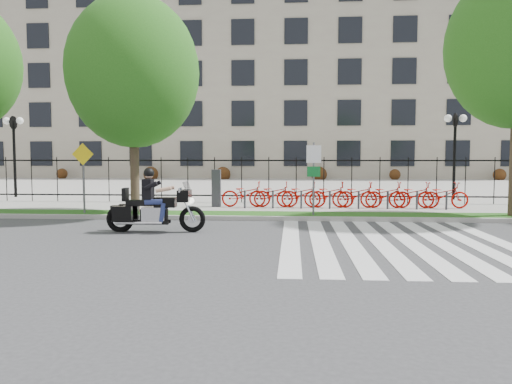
{
  "coord_description": "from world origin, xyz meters",
  "views": [
    {
      "loc": [
        2.24,
        -12.64,
        2.14
      ],
      "look_at": [
        1.09,
        3.0,
        1.05
      ],
      "focal_mm": 35.0,
      "sensor_mm": 36.0,
      "label": 1
    }
  ],
  "objects": [
    {
      "name": "sign_pole_regulatory",
      "position": [
        2.96,
        4.58,
        1.74
      ],
      "size": [
        0.5,
        0.09,
        2.5
      ],
      "color": "#59595B",
      "rests_on": "grass_verge"
    },
    {
      "name": "street_tree_1",
      "position": [
        -3.43,
        4.95,
        5.17
      ],
      "size": [
        4.69,
        4.69,
        7.73
      ],
      "color": "#32221B",
      "rests_on": "grass_verge"
    },
    {
      "name": "iron_fence",
      "position": [
        0.0,
        9.2,
        1.15
      ],
      "size": [
        30.0,
        0.06,
        2.0
      ],
      "primitive_type": null,
      "color": "black",
      "rests_on": "sidewalk"
    },
    {
      "name": "bike_share_station",
      "position": [
        4.17,
        7.2,
        0.67
      ],
      "size": [
        10.05,
        0.88,
        1.5
      ],
      "color": "#2D2D33",
      "rests_on": "sidewalk"
    },
    {
      "name": "plaza",
      "position": [
        0.0,
        25.0,
        0.05
      ],
      "size": [
        80.0,
        34.0,
        0.1
      ],
      "primitive_type": "cube",
      "color": "gray",
      "rests_on": "ground"
    },
    {
      "name": "ground",
      "position": [
        0.0,
        0.0,
        0.0
      ],
      "size": [
        120.0,
        120.0,
        0.0
      ],
      "primitive_type": "plane",
      "color": "#353538",
      "rests_on": "ground"
    },
    {
      "name": "curb",
      "position": [
        0.0,
        4.1,
        0.07
      ],
      "size": [
        60.0,
        0.2,
        0.15
      ],
      "primitive_type": "cube",
      "color": "#9C9A93",
      "rests_on": "ground"
    },
    {
      "name": "lamp_post_right",
      "position": [
        10.0,
        12.0,
        3.21
      ],
      "size": [
        1.06,
        0.7,
        4.25
      ],
      "color": "black",
      "rests_on": "ground"
    },
    {
      "name": "sidewalk",
      "position": [
        0.0,
        7.45,
        0.07
      ],
      "size": [
        60.0,
        3.5,
        0.15
      ],
      "primitive_type": "cube",
      "color": "gray",
      "rests_on": "ground"
    },
    {
      "name": "office_building",
      "position": [
        0.0,
        44.92,
        9.97
      ],
      "size": [
        60.0,
        21.9,
        20.15
      ],
      "color": "gray",
      "rests_on": "ground"
    },
    {
      "name": "motorcycle_rider",
      "position": [
        -1.69,
        1.32,
        0.74
      ],
      "size": [
        2.87,
        0.85,
        2.22
      ],
      "color": "black",
      "rests_on": "ground"
    },
    {
      "name": "lamp_post_left",
      "position": [
        -12.0,
        12.0,
        3.21
      ],
      "size": [
        1.06,
        0.7,
        4.25
      ],
      "color": "black",
      "rests_on": "ground"
    },
    {
      "name": "sign_pole_warning",
      "position": [
        -5.18,
        4.58,
        1.74
      ],
      "size": [
        0.78,
        0.09,
        2.49
      ],
      "color": "#59595B",
      "rests_on": "grass_verge"
    },
    {
      "name": "grass_verge",
      "position": [
        0.0,
        4.95,
        0.07
      ],
      "size": [
        60.0,
        1.5,
        0.15
      ],
      "primitive_type": "cube",
      "color": "#194E13",
      "rests_on": "ground"
    },
    {
      "name": "crosswalk_stripes",
      "position": [
        4.83,
        0.0,
        0.01
      ],
      "size": [
        5.7,
        8.0,
        0.01
      ],
      "primitive_type": null,
      "color": "silver",
      "rests_on": "ground"
    }
  ]
}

